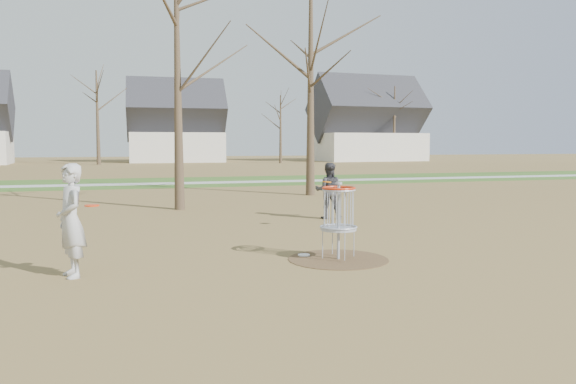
{
  "coord_description": "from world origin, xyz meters",
  "views": [
    {
      "loc": [
        -3.64,
        -9.25,
        2.08
      ],
      "look_at": [
        -0.5,
        1.5,
        1.1
      ],
      "focal_mm": 35.0,
      "sensor_mm": 36.0,
      "label": 1
    }
  ],
  "objects_px": {
    "disc_grounded": "(304,255)",
    "disc_golf_basket": "(339,209)",
    "player_throwing": "(328,191)",
    "player_standing": "(71,221)"
  },
  "relations": [
    {
      "from": "disc_grounded",
      "to": "disc_golf_basket",
      "type": "relative_size",
      "value": 0.16
    },
    {
      "from": "player_throwing",
      "to": "player_standing",
      "type": "bearing_deg",
      "value": 60.1
    },
    {
      "from": "player_throwing",
      "to": "disc_golf_basket",
      "type": "bearing_deg",
      "value": 91.32
    },
    {
      "from": "player_standing",
      "to": "disc_golf_basket",
      "type": "xyz_separation_m",
      "value": [
        4.46,
        0.06,
        0.03
      ]
    },
    {
      "from": "player_standing",
      "to": "player_throwing",
      "type": "height_order",
      "value": "player_standing"
    },
    {
      "from": "player_throwing",
      "to": "disc_grounded",
      "type": "distance_m",
      "value": 5.27
    },
    {
      "from": "disc_grounded",
      "to": "disc_golf_basket",
      "type": "height_order",
      "value": "disc_golf_basket"
    },
    {
      "from": "player_throwing",
      "to": "disc_grounded",
      "type": "relative_size",
      "value": 7.02
    },
    {
      "from": "player_standing",
      "to": "player_throwing",
      "type": "distance_m",
      "value": 8.12
    },
    {
      "from": "disc_grounded",
      "to": "disc_golf_basket",
      "type": "distance_m",
      "value": 1.12
    }
  ]
}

